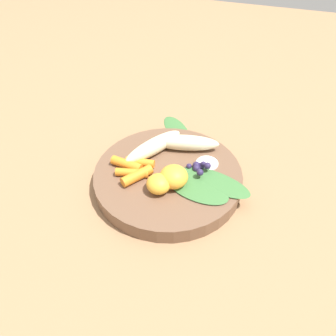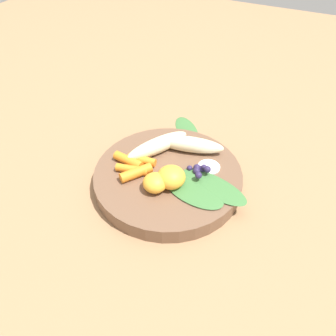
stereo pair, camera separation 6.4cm
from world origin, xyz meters
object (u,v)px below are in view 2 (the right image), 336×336
(bowl, at_px, (168,178))
(banana_peeled_right, at_px, (189,144))
(banana_peeled_left, at_px, (158,145))
(kale_leaf_stray, at_px, (187,129))
(orange_segment_near, at_px, (171,177))

(bowl, bearing_deg, banana_peeled_right, 82.81)
(bowl, bearing_deg, banana_peeled_left, 134.86)
(bowl, relative_size, kale_leaf_stray, 2.58)
(bowl, distance_m, orange_segment_near, 0.05)
(banana_peeled_left, bearing_deg, kale_leaf_stray, -153.17)
(bowl, height_order, banana_peeled_left, banana_peeled_left)
(orange_segment_near, bearing_deg, banana_peeled_right, 95.91)
(bowl, xyz_separation_m, banana_peeled_right, (0.01, 0.08, 0.03))
(banana_peeled_left, relative_size, kale_leaf_stray, 1.27)
(banana_peeled_right, height_order, kale_leaf_stray, banana_peeled_right)
(banana_peeled_right, xyz_separation_m, kale_leaf_stray, (-0.05, 0.10, -0.05))
(banana_peeled_left, height_order, orange_segment_near, orange_segment_near)
(banana_peeled_left, distance_m, orange_segment_near, 0.10)
(banana_peeled_left, relative_size, banana_peeled_right, 1.00)
(banana_peeled_right, distance_m, kale_leaf_stray, 0.12)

